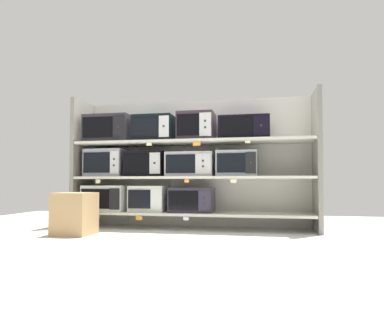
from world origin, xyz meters
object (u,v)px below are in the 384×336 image
Objects in this scene: microwave_1 at (149,199)px; microwave_2 at (192,200)px; microwave_6 at (237,164)px; microwave_5 at (191,164)px; microwave_4 at (146,164)px; shipping_carton at (75,214)px; microwave_8 at (155,129)px; microwave_3 at (106,163)px; microwave_9 at (197,127)px; microwave_10 at (244,128)px; microwave_7 at (110,130)px; microwave_0 at (107,198)px.

microwave_1 is 0.84× the size of microwave_2.
microwave_5 is at bearing -180.00° from microwave_6.
microwave_4 reaches higher than microwave_2.
microwave_5 is 1.41m from shipping_carton.
microwave_4 reaches higher than microwave_5.
microwave_1 is at bearing 179.99° from microwave_6.
microwave_8 is 1.37m from shipping_carton.
microwave_2 is at bearing -0.01° from microwave_3.
microwave_9 is (-0.48, -0.00, 0.44)m from microwave_6.
microwave_4 is 1.11× the size of microwave_9.
microwave_10 is (0.62, -0.00, 0.83)m from microwave_2.
microwave_4 is at bearing -179.84° from microwave_8.
microwave_9 is 0.96× the size of shipping_carton.
microwave_2 is at bearing -0.04° from microwave_8.
microwave_7 is at bearing -179.98° from microwave_1.
microwave_5 is (-0.01, 0.00, 0.42)m from microwave_2.
microwave_10 is at bearing -0.02° from microwave_8.
microwave_8 is 1.08m from microwave_10.
microwave_2 is 0.71m from microwave_4.
microwave_0 is 1.04m from microwave_8.
microwave_9 is at bearing 0.01° from microwave_5.
microwave_7 is 0.59m from microwave_8.
microwave_0 is at bearing -180.00° from microwave_9.
microwave_7 reaches higher than microwave_6.
microwave_3 is 1.14× the size of microwave_9.
shipping_carton is (-1.09, -0.73, -0.54)m from microwave_5.
microwave_8 reaches higher than microwave_2.
microwave_9 reaches higher than microwave_6.
microwave_6 is (1.10, 0.00, -0.01)m from microwave_4.
microwave_7 is (-1.03, 0.00, 0.44)m from microwave_5.
microwave_3 is 0.42m from microwave_7.
microwave_3 is 1.00× the size of microwave_8.
microwave_9 reaches higher than microwave_8.
microwave_6 is 0.96× the size of microwave_8.
microwave_0 reaches higher than microwave_1.
microwave_7 reaches higher than microwave_5.
microwave_9 reaches higher than microwave_3.
microwave_6 is at bearing -0.00° from microwave_3.
microwave_8 is (0.08, -0.00, 0.84)m from microwave_1.
microwave_6 is at bearing 0.00° from microwave_5.
microwave_4 is at bearing -179.44° from microwave_1.
microwave_4 is (-0.57, -0.00, 0.43)m from microwave_2.
microwave_8 reaches higher than microwave_10.
microwave_5 reaches higher than microwave_2.
microwave_4 is 0.56m from microwave_5.
shipping_carton is (-0.03, -0.73, -0.13)m from microwave_0.
shipping_carton is at bearing -92.58° from microwave_0.
microwave_2 is 0.68m from microwave_6.
microwave_6 is (0.55, 0.00, 0.00)m from microwave_5.
microwave_9 reaches higher than microwave_10.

